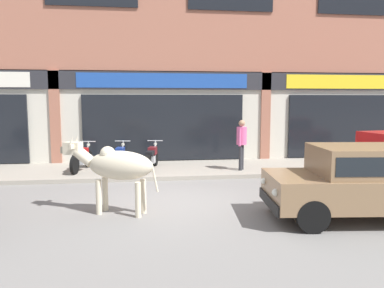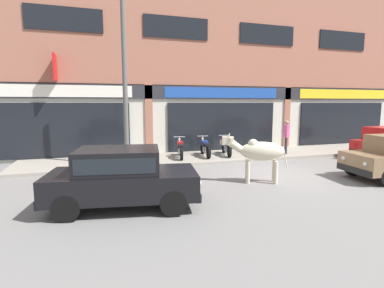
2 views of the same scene
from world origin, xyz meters
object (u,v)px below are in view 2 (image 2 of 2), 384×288
Objects in this scene: utility_pole at (125,81)px; motorcycle_2 at (226,147)px; car_2 at (122,175)px; motorcycle_0 at (180,149)px; cow at (259,152)px; pedestrian at (286,133)px; motorcycle_1 at (205,148)px.

motorcycle_2 is at bearing 12.31° from utility_pole.
car_2 is 2.11× the size of motorcycle_2.
motorcycle_2 is (2.21, -0.04, 0.00)m from motorcycle_0.
cow is 5.27m from pedestrian.
pedestrian reaches higher than motorcycle_0.
motorcycle_1 is (1.18, -0.01, 0.00)m from motorcycle_0.
motorcycle_1 and motorcycle_2 have the same top height.
motorcycle_1 is 4.71m from utility_pole.
cow is at bearing -41.11° from utility_pole.
motorcycle_1 is 1.01× the size of motorcycle_2.
cow is at bearing 14.02° from car_2.
pedestrian is at bearing 31.28° from car_2.
utility_pole is (-3.60, -1.04, 2.85)m from motorcycle_1.
cow is at bearing -100.90° from motorcycle_2.
pedestrian is at bearing 3.56° from utility_pole.
car_2 is at bearing -148.72° from pedestrian.
motorcycle_0 and motorcycle_2 have the same top height.
cow reaches higher than car_2.
utility_pole is at bearing -167.69° from motorcycle_2.
pedestrian is at bearing -10.93° from motorcycle_2.
motorcycle_1 is (4.15, 5.44, -0.30)m from car_2.
car_2 is at bearing -118.56° from motorcycle_0.
car_2 is 6.85m from motorcycle_1.
motorcycle_0 is 1.18m from motorcycle_1.
pedestrian is at bearing -6.59° from motorcycle_0.
car_2 is at bearing -97.03° from utility_pole.
motorcycle_2 is at bearing -1.49° from motorcycle_1.
motorcycle_0 is 1.00× the size of motorcycle_2.
utility_pole is (-3.80, 3.32, 2.35)m from cow.
motorcycle_0 and motorcycle_1 have the same top height.
car_2 is 6.22m from motorcycle_0.
motorcycle_2 is (1.03, -0.03, 0.00)m from motorcycle_1.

